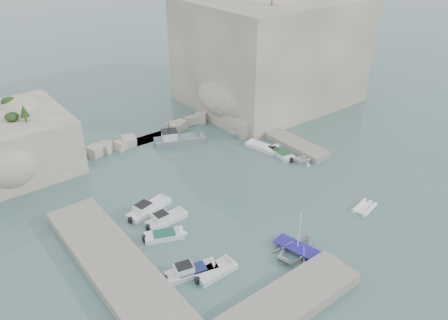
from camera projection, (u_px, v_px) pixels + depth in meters
ground at (257, 204)px, 48.57m from camera, size 400.00×400.00×0.00m
cliff_east at (270, 51)px, 72.64m from camera, size 26.00×22.00×17.00m
cliff_terrace at (243, 115)px, 67.35m from camera, size 8.00×10.00×2.50m
outcrop_west at (0, 146)px, 53.37m from camera, size 16.00×14.00×7.00m
quay_west at (121, 272)px, 38.49m from camera, size 5.00×24.00×1.10m
quay_south at (268, 315)px, 34.32m from camera, size 18.00×4.00×1.10m
ledge_east at (281, 137)px, 62.52m from camera, size 3.00×16.00×0.80m
breakwater at (150, 133)px, 62.86m from camera, size 28.00×3.00×1.40m
motorboat_a at (150, 210)px, 47.52m from camera, size 6.00×3.10×1.40m
motorboat_b at (167, 221)px, 45.83m from camera, size 4.90×1.76×1.40m
motorboat_c at (165, 238)px, 43.48m from camera, size 4.52×3.08×0.70m
motorboat_d at (192, 274)px, 39.06m from camera, size 5.38×2.74×1.40m
motorboat_e at (216, 273)px, 39.16m from camera, size 4.29×1.82×0.70m
rowboat at (297, 251)px, 41.72m from camera, size 5.68×4.60×1.04m
inflatable_dinghy at (364, 209)px, 47.75m from camera, size 3.39×2.10×0.44m
tender_east_a at (304, 162)px, 56.87m from camera, size 3.75×3.54×1.57m
tender_east_b at (281, 155)px, 58.62m from camera, size 2.49×5.04×0.70m
tender_east_c at (262, 149)px, 60.26m from camera, size 2.83×5.41×0.70m
tender_east_d at (246, 136)px, 63.58m from camera, size 4.42×3.30×1.61m
work_boat at (180, 143)px, 61.81m from camera, size 8.02×4.88×2.20m
rowboat_mast at (299, 229)px, 40.45m from camera, size 0.10×0.10×4.20m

